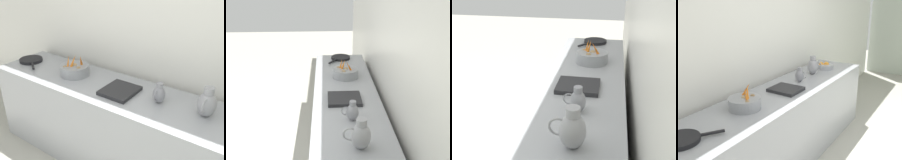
{
  "view_description": "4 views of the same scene",
  "coord_description": "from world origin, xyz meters",
  "views": [
    {
      "loc": [
        0.33,
        0.87,
        2.08
      ],
      "look_at": [
        -1.31,
        -0.29,
        1.12
      ],
      "focal_mm": 41.41,
      "sensor_mm": 36.0,
      "label": 1
    },
    {
      "loc": [
        -1.28,
        2.13,
        2.2
      ],
      "look_at": [
        -1.4,
        -0.43,
        1.1
      ],
      "focal_mm": 42.99,
      "sensor_mm": 36.0,
      "label": 2
    },
    {
      "loc": [
        -1.72,
        1.79,
        1.92
      ],
      "look_at": [
        -1.39,
        -0.06,
        1.09
      ],
      "focal_mm": 46.18,
      "sensor_mm": 36.0,
      "label": 3
    },
    {
      "loc": [
        0.06,
        -2.6,
        1.92
      ],
      "look_at": [
        -1.45,
        -0.24,
        1.04
      ],
      "focal_mm": 41.29,
      "sensor_mm": 36.0,
      "label": 4
    }
  ],
  "objects": [
    {
      "name": "vegetable_colander",
      "position": [
        -1.52,
        -0.93,
        0.98
      ],
      "size": [
        0.31,
        0.31,
        0.24
      ],
      "color": "gray",
      "rests_on": "prep_counter"
    },
    {
      "name": "counter_sink_basin",
      "position": [
        -1.46,
        -0.3,
        0.94
      ],
      "size": [
        0.34,
        0.3,
        0.04
      ],
      "primitive_type": "cube",
      "color": "#232326",
      "rests_on": "prep_counter"
    },
    {
      "name": "prep_counter",
      "position": [
        -1.49,
        -0.24,
        0.46
      ],
      "size": [
        0.69,
        3.14,
        0.93
      ],
      "primitive_type": "cube",
      "color": "#9EA0A5",
      "rests_on": "ground_plane"
    },
    {
      "name": "metal_pitcher_short",
      "position": [
        -1.51,
        0.07,
        1.01
      ],
      "size": [
        0.16,
        0.11,
        0.19
      ],
      "color": "gray",
      "rests_on": "prep_counter"
    },
    {
      "name": "tile_wall_left",
      "position": [
        -1.95,
        0.26,
        1.5
      ],
      "size": [
        0.1,
        8.02,
        3.0
      ],
      "primitive_type": "cube",
      "color": "white",
      "rests_on": "ground_plane"
    },
    {
      "name": "metal_pitcher_tall",
      "position": [
        -1.53,
        0.47,
        1.04
      ],
      "size": [
        0.21,
        0.15,
        0.25
      ],
      "color": "#939399",
      "rests_on": "prep_counter"
    },
    {
      "name": "skillet_on_counter",
      "position": [
        -1.5,
        -1.63,
        0.94
      ],
      "size": [
        0.32,
        0.4,
        0.03
      ],
      "color": "black",
      "rests_on": "prep_counter"
    }
  ]
}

